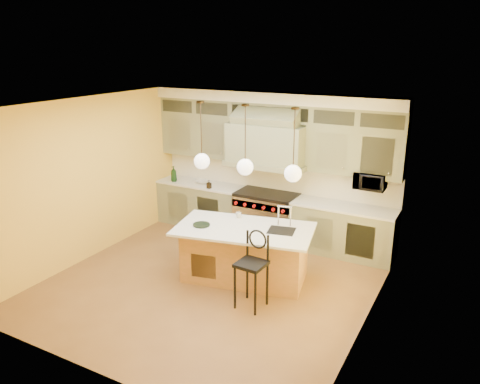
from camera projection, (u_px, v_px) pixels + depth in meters
The scene contains 18 objects.
floor at pixel (210, 284), 7.66m from camera, with size 5.00×5.00×0.00m, color brown.
ceiling at pixel (207, 105), 6.79m from camera, with size 5.00×5.00×0.00m, color white.
wall_back at pixel (275, 165), 9.33m from camera, with size 5.00×5.00×0.00m, color gold.
wall_front at pixel (88, 264), 5.13m from camera, with size 5.00×5.00×0.00m, color gold.
wall_left at pixel (90, 179), 8.36m from camera, with size 5.00×5.00×0.00m, color gold.
wall_right at pixel (371, 229), 6.10m from camera, with size 5.00×5.00×0.00m, color gold.
back_cabinetry at pixel (269, 169), 9.11m from camera, with size 5.00×0.77×2.90m.
range at pixel (267, 216), 9.32m from camera, with size 1.20×0.74×0.96m.
kitchen_island at pixel (245, 252), 7.72m from camera, with size 2.40×1.61×1.35m.
counter_stool at pixel (252, 265), 6.83m from camera, with size 0.44×0.44×1.17m.
microwave at pixel (370, 181), 8.24m from camera, with size 0.54×0.37×0.30m, color black.
oil_bottle_a at pixel (174, 174), 9.97m from camera, with size 0.13×0.13×0.34m, color black.
oil_bottle_b at pixel (209, 184), 9.51m from camera, with size 0.08×0.08×0.17m, color black.
fruit_bowl at pixel (202, 182), 9.86m from camera, with size 0.27×0.27×0.07m, color beige.
cup at pixel (238, 215), 7.97m from camera, with size 0.10×0.10×0.09m, color beige.
pendant_left at pixel (202, 160), 7.63m from camera, with size 0.26×0.26×1.11m.
pendant_center at pixel (245, 165), 7.27m from camera, with size 0.26×0.26×1.11m.
pendant_right at pixel (293, 172), 6.91m from camera, with size 0.26×0.26×1.11m.
Camera 1 is at (3.67, -5.81, 3.75)m, focal length 35.00 mm.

